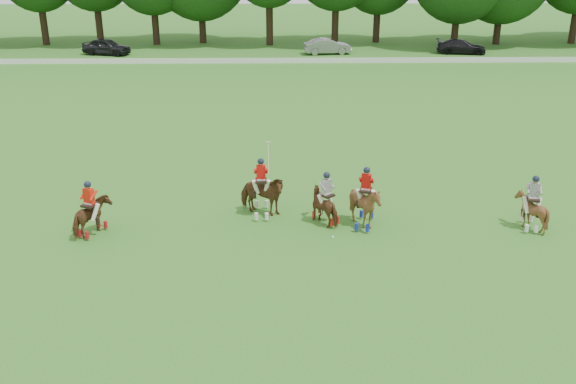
{
  "coord_description": "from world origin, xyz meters",
  "views": [
    {
      "loc": [
        0.64,
        -18.4,
        10.51
      ],
      "look_at": [
        1.05,
        4.2,
        1.4
      ],
      "focal_mm": 40.0,
      "sensor_mm": 36.0,
      "label": 1
    }
  ],
  "objects_px": {
    "polo_red_c": "(365,205)",
    "polo_ball": "(333,237)",
    "polo_red_a": "(91,216)",
    "car_mid": "(327,46)",
    "car_left": "(106,47)",
    "polo_stripe_b": "(531,210)",
    "polo_red_b": "(261,195)",
    "car_right": "(461,47)",
    "polo_stripe_a": "(326,205)"
  },
  "relations": [
    {
      "from": "car_right",
      "to": "polo_red_a",
      "type": "relative_size",
      "value": 2.15
    },
    {
      "from": "car_left",
      "to": "car_right",
      "type": "height_order",
      "value": "car_left"
    },
    {
      "from": "polo_red_b",
      "to": "polo_ball",
      "type": "distance_m",
      "value": 3.57
    },
    {
      "from": "car_left",
      "to": "polo_ball",
      "type": "distance_m",
      "value": 43.36
    },
    {
      "from": "polo_red_a",
      "to": "polo_ball",
      "type": "height_order",
      "value": "polo_red_a"
    },
    {
      "from": "car_mid",
      "to": "polo_red_a",
      "type": "relative_size",
      "value": 2.06
    },
    {
      "from": "polo_red_c",
      "to": "car_right",
      "type": "bearing_deg",
      "value": 69.86
    },
    {
      "from": "car_mid",
      "to": "polo_stripe_a",
      "type": "height_order",
      "value": "polo_stripe_a"
    },
    {
      "from": "polo_stripe_a",
      "to": "car_mid",
      "type": "bearing_deg",
      "value": 85.61
    },
    {
      "from": "car_right",
      "to": "polo_red_a",
      "type": "xyz_separation_m",
      "value": [
        -24.39,
        -38.96,
        0.09
      ]
    },
    {
      "from": "car_mid",
      "to": "polo_ball",
      "type": "distance_m",
      "value": 39.56
    },
    {
      "from": "polo_red_a",
      "to": "car_mid",
      "type": "bearing_deg",
      "value": 73.22
    },
    {
      "from": "car_mid",
      "to": "polo_stripe_a",
      "type": "distance_m",
      "value": 38.15
    },
    {
      "from": "polo_red_a",
      "to": "polo_ball",
      "type": "distance_m",
      "value": 9.05
    },
    {
      "from": "polo_red_a",
      "to": "polo_red_c",
      "type": "bearing_deg",
      "value": 3.12
    },
    {
      "from": "car_right",
      "to": "polo_red_c",
      "type": "relative_size",
      "value": 1.9
    },
    {
      "from": "polo_stripe_b",
      "to": "polo_ball",
      "type": "relative_size",
      "value": 23.82
    },
    {
      "from": "polo_red_a",
      "to": "polo_red_b",
      "type": "bearing_deg",
      "value": 14.86
    },
    {
      "from": "polo_red_c",
      "to": "polo_ball",
      "type": "xyz_separation_m",
      "value": [
        -1.3,
        -1.07,
        -0.84
      ]
    },
    {
      "from": "polo_red_b",
      "to": "polo_ball",
      "type": "height_order",
      "value": "polo_red_b"
    },
    {
      "from": "car_right",
      "to": "polo_stripe_a",
      "type": "distance_m",
      "value": 41.09
    },
    {
      "from": "polo_red_c",
      "to": "polo_stripe_a",
      "type": "bearing_deg",
      "value": 166.28
    },
    {
      "from": "car_left",
      "to": "polo_red_a",
      "type": "bearing_deg",
      "value": -151.52
    },
    {
      "from": "polo_red_b",
      "to": "car_mid",
      "type": "bearing_deg",
      "value": 81.7
    },
    {
      "from": "car_left",
      "to": "polo_red_b",
      "type": "distance_m",
      "value": 40.28
    },
    {
      "from": "car_left",
      "to": "polo_stripe_a",
      "type": "bearing_deg",
      "value": -139.4
    },
    {
      "from": "car_right",
      "to": "polo_ball",
      "type": "bearing_deg",
      "value": 167.41
    },
    {
      "from": "car_left",
      "to": "polo_red_c",
      "type": "xyz_separation_m",
      "value": [
        19.25,
        -38.39,
        0.12
      ]
    },
    {
      "from": "car_mid",
      "to": "polo_red_c",
      "type": "bearing_deg",
      "value": 170.97
    },
    {
      "from": "car_right",
      "to": "polo_stripe_b",
      "type": "distance_m",
      "value": 39.48
    },
    {
      "from": "car_left",
      "to": "car_mid",
      "type": "xyz_separation_m",
      "value": [
        20.7,
        0.0,
        -0.04
      ]
    },
    {
      "from": "car_right",
      "to": "polo_red_c",
      "type": "xyz_separation_m",
      "value": [
        -14.08,
        -38.39,
        0.22
      ]
    },
    {
      "from": "polo_red_b",
      "to": "polo_stripe_b",
      "type": "relative_size",
      "value": 1.37
    },
    {
      "from": "polo_stripe_a",
      "to": "polo_stripe_b",
      "type": "bearing_deg",
      "value": -4.95
    },
    {
      "from": "polo_stripe_a",
      "to": "polo_stripe_b",
      "type": "xyz_separation_m",
      "value": [
        7.78,
        -0.67,
        0.02
      ]
    },
    {
      "from": "polo_red_a",
      "to": "polo_stripe_a",
      "type": "bearing_deg",
      "value": 5.96
    },
    {
      "from": "car_mid",
      "to": "polo_stripe_b",
      "type": "bearing_deg",
      "value": -179.71
    },
    {
      "from": "polo_red_a",
      "to": "polo_red_c",
      "type": "distance_m",
      "value": 10.32
    },
    {
      "from": "polo_red_a",
      "to": "polo_stripe_a",
      "type": "xyz_separation_m",
      "value": [
        8.83,
        0.92,
        -0.02
      ]
    },
    {
      "from": "car_mid",
      "to": "polo_red_c",
      "type": "distance_m",
      "value": 38.42
    },
    {
      "from": "car_mid",
      "to": "polo_red_b",
      "type": "xyz_separation_m",
      "value": [
        -5.44,
        -37.28,
        0.15
      ]
    },
    {
      "from": "car_mid",
      "to": "polo_red_b",
      "type": "bearing_deg",
      "value": 164.82
    },
    {
      "from": "polo_stripe_a",
      "to": "polo_ball",
      "type": "bearing_deg",
      "value": -83.15
    },
    {
      "from": "car_mid",
      "to": "polo_red_c",
      "type": "xyz_separation_m",
      "value": [
        -1.45,
        -38.39,
        0.16
      ]
    },
    {
      "from": "polo_red_a",
      "to": "polo_stripe_b",
      "type": "xyz_separation_m",
      "value": [
        16.61,
        0.25,
        -0.0
      ]
    },
    {
      "from": "polo_red_b",
      "to": "polo_stripe_a",
      "type": "bearing_deg",
      "value": -16.59
    },
    {
      "from": "car_left",
      "to": "polo_stripe_b",
      "type": "xyz_separation_m",
      "value": [
        25.56,
        -38.71,
        -0.01
      ]
    },
    {
      "from": "car_left",
      "to": "polo_stripe_a",
      "type": "relative_size",
      "value": 2.14
    },
    {
      "from": "polo_stripe_b",
      "to": "polo_red_a",
      "type": "bearing_deg",
      "value": -179.15
    },
    {
      "from": "car_right",
      "to": "polo_stripe_b",
      "type": "xyz_separation_m",
      "value": [
        -7.78,
        -38.71,
        0.09
      ]
    }
  ]
}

